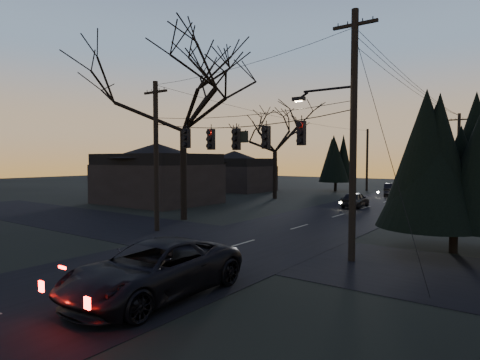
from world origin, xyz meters
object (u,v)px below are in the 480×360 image
Objects in this scene: evergreen_right at (456,158)px; bare_tree_left at (183,95)px; sedan_oncoming_a at (355,200)px; sedan_oncoming_b at (391,190)px; suv_near at (154,270)px; utility_pole_far_l at (367,191)px; utility_pole_far_r at (457,202)px; utility_pole_right at (351,261)px; utility_pole_left at (157,231)px.

bare_tree_left is at bearing 179.70° from evergreen_right.
sedan_oncoming_b reaches higher than sedan_oncoming_a.
sedan_oncoming_a is 12.38m from sedan_oncoming_b.
suv_near is 25.33m from sedan_oncoming_a.
utility_pole_far_l is 44.36m from suv_near.
suv_near is 37.68m from sedan_oncoming_b.
utility_pole_right is at bearing -90.00° from utility_pole_far_r.
utility_pole_right is at bearing 87.99° from sedan_oncoming_b.
evergreen_right is 1.84× the size of sedan_oncoming_a.
evergreen_right reaches higher than sedan_oncoming_b.
utility_pole_far_l is 1.12× the size of evergreen_right.
utility_pole_left is 36.00m from utility_pole_far_l.
utility_pole_right is 37.79m from utility_pole_far_l.
utility_pole_right reaches higher than utility_pole_far_l.
evergreen_right is (3.10, 4.01, 4.17)m from utility_pole_right.
utility_pole_right is 18.68m from sedan_oncoming_a.
utility_pole_right is 1.40× the size of evergreen_right.
bare_tree_left reaches higher than sedan_oncoming_b.
utility_pole_right is at bearing -127.69° from evergreen_right.
utility_pole_far_l is at bearing 99.66° from suv_near.
utility_pole_far_r is 12.20m from sedan_oncoming_a.
utility_pole_left is at bearing 136.43° from suv_near.
evergreen_right is at bearing 122.57° from sedan_oncoming_a.
suv_near reaches higher than sedan_oncoming_a.
utility_pole_left is 1.06× the size of utility_pole_far_l.
utility_pole_far_l is at bearing 114.53° from evergreen_right.
sedan_oncoming_a is at bearing -74.24° from utility_pole_far_l.
suv_near is (8.27, -7.57, 0.82)m from utility_pole_left.
utility_pole_left reaches higher than suv_near.
utility_pole_left is at bearing -112.33° from utility_pole_far_r.
utility_pole_far_l is (-11.50, 8.00, 0.00)m from utility_pole_far_r.
utility_pole_far_r is 14.01m from utility_pole_far_l.
bare_tree_left reaches higher than sedan_oncoming_a.
utility_pole_right is at bearing -72.28° from utility_pole_far_l.
sedan_oncoming_b is (6.63, 25.85, -7.72)m from bare_tree_left.
utility_pole_far_l reaches higher than suv_near.
sedan_oncoming_a is (-3.07, 25.15, -0.16)m from suv_near.
evergreen_right is at bearing 52.31° from utility_pole_right.
sedan_oncoming_a is at bearing 62.43° from bare_tree_left.
suv_near is (-3.23, -35.57, 0.82)m from utility_pole_far_r.
evergreen_right reaches higher than utility_pole_right.
bare_tree_left is at bearing -119.16° from utility_pole_far_r.
bare_tree_left is 17.21m from suv_near.
bare_tree_left reaches higher than suv_near.
utility_pole_far_r is (0.00, 28.00, 0.00)m from utility_pole_right.
utility_pole_left is at bearing -164.64° from evergreen_right.
utility_pole_right is 0.83× the size of bare_tree_left.
utility_pole_right reaches higher than suv_near.
utility_pole_right is 1.70× the size of suv_near.
utility_pole_left reaches higher than sedan_oncoming_b.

